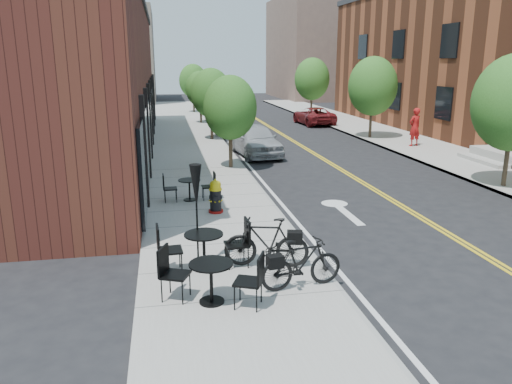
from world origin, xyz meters
TOP-DOWN VIEW (x-y plane):
  - ground at (0.00, 0.00)m, footprint 120.00×120.00m
  - sidewalk_near at (-2.00, 10.00)m, footprint 4.00×70.00m
  - sidewalk_far at (10.00, 10.00)m, footprint 4.00×70.00m
  - building_near at (-6.50, 14.00)m, footprint 5.00×28.00m
  - bg_building_left at (-8.00, 48.00)m, footprint 8.00×14.00m
  - bg_building_right at (16.00, 50.00)m, footprint 10.00×16.00m
  - tree_near_a at (-0.60, 9.00)m, footprint 2.20×2.20m
  - tree_near_b at (-0.60, 17.00)m, footprint 2.30×2.30m
  - tree_near_c at (-0.60, 25.00)m, footprint 2.10×2.10m
  - tree_near_d at (-0.60, 33.00)m, footprint 2.40×2.40m
  - tree_far_b at (8.60, 16.00)m, footprint 2.80×2.80m
  - tree_far_c at (8.60, 28.00)m, footprint 2.80×2.80m
  - fire_hydrant at (-1.92, 2.65)m, footprint 0.52×0.52m
  - bicycle_left at (-1.27, -1.57)m, footprint 1.91×0.98m
  - bicycle_right at (-0.80, -2.73)m, footprint 1.76×0.75m
  - bistro_set_a at (-2.60, -3.03)m, footprint 1.91×1.17m
  - bistro_set_b at (-2.60, -1.46)m, footprint 1.95×0.89m
  - bistro_set_c at (-2.60, 4.10)m, footprint 1.64×0.73m
  - patio_umbrella at (-2.71, -1.17)m, footprint 0.36×0.36m
  - parked_car_a at (1.02, 12.10)m, footprint 2.28×4.69m
  - parked_car_b at (0.80, 19.97)m, footprint 1.81×4.99m
  - parked_car_c at (1.42, 27.10)m, footprint 2.77×5.70m
  - parked_car_far at (7.40, 23.35)m, footprint 2.30×4.60m
  - pedestrian at (9.62, 12.66)m, footprint 0.83×0.67m

SIDE VIEW (x-z plane):
  - ground at x=0.00m, z-range 0.00..0.00m
  - sidewalk_near at x=-2.00m, z-range 0.00..0.12m
  - sidewalk_far at x=10.00m, z-range 0.00..0.12m
  - bistro_set_c at x=-2.60m, z-range 0.12..1.01m
  - fire_hydrant at x=-1.92m, z-range 0.09..1.10m
  - parked_car_far at x=7.40m, z-range 0.00..1.25m
  - bistro_set_a at x=-2.60m, z-range 0.12..1.14m
  - bicycle_right at x=-0.80m, z-range 0.12..1.14m
  - bistro_set_b at x=-2.60m, z-range 0.12..1.16m
  - bicycle_left at x=-1.27m, z-range 0.12..1.23m
  - parked_car_a at x=1.02m, z-range 0.00..1.54m
  - parked_car_c at x=1.42m, z-range 0.00..1.60m
  - parked_car_b at x=0.80m, z-range 0.00..1.63m
  - pedestrian at x=9.62m, z-range 0.12..2.10m
  - patio_umbrella at x=-2.71m, z-range 0.61..2.85m
  - tree_near_c at x=-0.60m, z-range 0.69..4.37m
  - tree_near_a at x=-0.60m, z-range 0.70..4.51m
  - tree_near_b at x=-0.60m, z-range 0.72..4.70m
  - tree_near_d at x=-0.60m, z-range 0.73..4.85m
  - tree_far_b at x=8.60m, z-range 0.75..5.37m
  - tree_far_c at x=8.60m, z-range 0.75..5.37m
  - building_near at x=-6.50m, z-range 0.00..7.00m
  - bg_building_left at x=-8.00m, z-range 0.00..10.00m
  - bg_building_right at x=16.00m, z-range 0.00..12.00m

